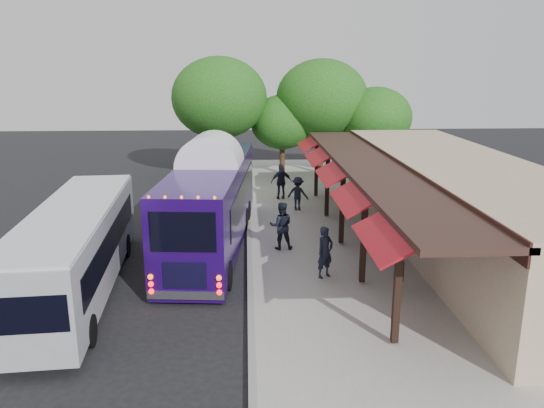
# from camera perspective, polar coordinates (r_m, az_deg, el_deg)

# --- Properties ---
(ground) EXTENTS (90.00, 90.00, 0.00)m
(ground) POSITION_cam_1_polar(r_m,az_deg,el_deg) (17.86, -2.50, -9.20)
(ground) COLOR black
(ground) RESTS_ON ground
(sidewalk) EXTENTS (10.00, 40.00, 0.15)m
(sidewalk) POSITION_cam_1_polar(r_m,az_deg,el_deg) (22.13, 10.53, -4.42)
(sidewalk) COLOR #9E9B93
(sidewalk) RESTS_ON ground
(curb) EXTENTS (0.20, 40.00, 0.16)m
(curb) POSITION_cam_1_polar(r_m,az_deg,el_deg) (21.56, -2.43, -4.70)
(curb) COLOR gray
(curb) RESTS_ON ground
(station_shelter) EXTENTS (8.15, 20.00, 3.60)m
(station_shelter) POSITION_cam_1_polar(r_m,az_deg,el_deg) (22.65, 19.10, 0.13)
(station_shelter) COLOR tan
(station_shelter) RESTS_ON ground
(coach_bus) EXTENTS (3.43, 11.69, 3.69)m
(coach_bus) POSITION_cam_1_polar(r_m,az_deg,el_deg) (21.50, -6.50, 0.48)
(coach_bus) COLOR #210754
(coach_bus) RESTS_ON ground
(city_bus) EXTENTS (3.11, 10.74, 2.85)m
(city_bus) POSITION_cam_1_polar(r_m,az_deg,el_deg) (18.29, -20.34, -4.28)
(city_bus) COLOR #919399
(city_bus) RESTS_ON ground
(ped_a) EXTENTS (0.79, 0.73, 1.80)m
(ped_a) POSITION_cam_1_polar(r_m,az_deg,el_deg) (18.24, 5.74, -5.19)
(ped_a) COLOR black
(ped_a) RESTS_ON sidewalk
(ped_b) EXTENTS (0.93, 0.73, 1.91)m
(ped_b) POSITION_cam_1_polar(r_m,az_deg,el_deg) (20.90, 1.00, -2.35)
(ped_b) COLOR black
(ped_b) RESTS_ON sidewalk
(ped_c) EXTENTS (1.18, 0.61, 1.92)m
(ped_c) POSITION_cam_1_polar(r_m,az_deg,el_deg) (28.75, 1.01, 2.41)
(ped_c) COLOR black
(ped_c) RESTS_ON sidewalk
(ped_d) EXTENTS (1.24, 1.00, 1.68)m
(ped_d) POSITION_cam_1_polar(r_m,az_deg,el_deg) (26.64, 2.80, 1.14)
(ped_d) COLOR black
(ped_d) RESTS_ON sidewalk
(sign_board) EXTENTS (0.16, 0.54, 1.20)m
(sign_board) POSITION_cam_1_polar(r_m,az_deg,el_deg) (17.25, 13.50, -7.05)
(sign_board) COLOR black
(sign_board) RESTS_ON sidewalk
(tree_left) EXTENTS (4.21, 4.21, 5.38)m
(tree_left) POSITION_cam_1_polar(r_m,az_deg,el_deg) (35.31, 1.12, 8.78)
(tree_left) COLOR #382314
(tree_left) RESTS_ON ground
(tree_mid) EXTENTS (6.00, 6.00, 7.68)m
(tree_mid) POSITION_cam_1_polar(r_m,az_deg,el_deg) (35.46, 5.38, 11.24)
(tree_mid) COLOR #382314
(tree_mid) RESTS_ON ground
(tree_right) EXTENTS (4.62, 4.62, 5.92)m
(tree_right) POSITION_cam_1_polar(r_m,az_deg,el_deg) (35.35, 11.10, 9.10)
(tree_right) COLOR #382314
(tree_right) RESTS_ON ground
(tree_far) EXTENTS (6.10, 6.10, 7.81)m
(tree_far) POSITION_cam_1_polar(r_m,az_deg,el_deg) (34.61, -5.69, 11.30)
(tree_far) COLOR #382314
(tree_far) RESTS_ON ground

